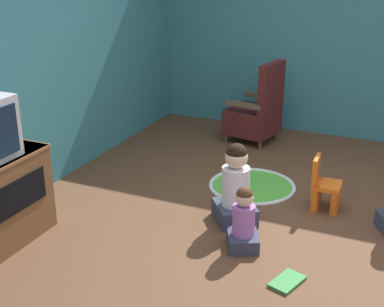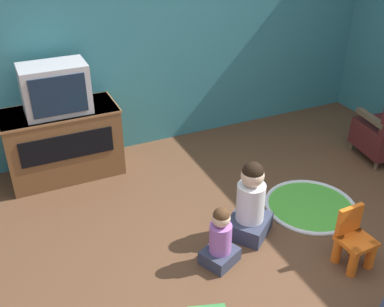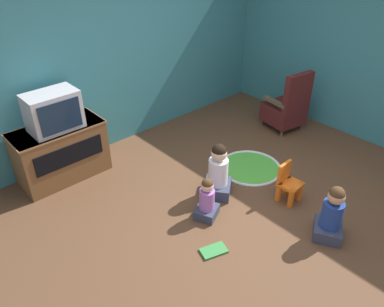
{
  "view_description": "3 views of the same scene",
  "coord_description": "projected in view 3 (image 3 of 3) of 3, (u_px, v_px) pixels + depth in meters",
  "views": [
    {
      "loc": [
        -3.91,
        -0.91,
        2.18
      ],
      "look_at": [
        -0.32,
        0.69,
        0.65
      ],
      "focal_mm": 50.0,
      "sensor_mm": 36.0,
      "label": 1
    },
    {
      "loc": [
        -1.77,
        -2.11,
        2.5
      ],
      "look_at": [
        -0.44,
        0.77,
        0.68
      ],
      "focal_mm": 42.0,
      "sensor_mm": 36.0,
      "label": 2
    },
    {
      "loc": [
        -2.75,
        -2.07,
        2.9
      ],
      "look_at": [
        -0.44,
        0.47,
        0.7
      ],
      "focal_mm": 35.0,
      "sensor_mm": 36.0,
      "label": 3
    }
  ],
  "objects": [
    {
      "name": "child_watching_center",
      "position": [
        331.0,
        216.0,
        3.86
      ],
      "size": [
        0.42,
        0.41,
        0.64
      ],
      "rotation": [
        0.0,
        0.0,
        0.5
      ],
      "color": "#33384C",
      "rests_on": "ground_plane"
    },
    {
      "name": "tv_cabinet",
      "position": [
        61.0,
        152.0,
        4.73
      ],
      "size": [
        1.11,
        0.54,
        0.71
      ],
      "color": "brown",
      "rests_on": "ground_plane"
    },
    {
      "name": "child_watching_left",
      "position": [
        218.0,
        173.0,
        4.45
      ],
      "size": [
        0.47,
        0.46,
        0.7
      ],
      "rotation": [
        0.0,
        0.0,
        0.65
      ],
      "color": "#33384C",
      "rests_on": "ground_plane"
    },
    {
      "name": "yellow_kid_chair",
      "position": [
        288.0,
        185.0,
        4.42
      ],
      "size": [
        0.26,
        0.25,
        0.48
      ],
      "rotation": [
        0.0,
        0.0,
        0.05
      ],
      "color": "orange",
      "rests_on": "ground_plane"
    },
    {
      "name": "book",
      "position": [
        214.0,
        251.0,
        3.81
      ],
      "size": [
        0.3,
        0.23,
        0.02
      ],
      "rotation": [
        0.0,
        0.0,
        2.83
      ],
      "color": "#337F3D",
      "rests_on": "ground_plane"
    },
    {
      "name": "wall_back",
      "position": [
        112.0,
        53.0,
        5.06
      ],
      "size": [
        5.62,
        0.12,
        2.64
      ],
      "color": "teal",
      "rests_on": "ground_plane"
    },
    {
      "name": "child_watching_right",
      "position": [
        207.0,
        200.0,
        4.15
      ],
      "size": [
        0.33,
        0.32,
        0.52
      ],
      "rotation": [
        0.0,
        0.0,
        0.43
      ],
      "color": "#33384C",
      "rests_on": "ground_plane"
    },
    {
      "name": "play_mat",
      "position": [
        250.0,
        168.0,
        5.06
      ],
      "size": [
        0.85,
        0.85,
        0.04
      ],
      "color": "green",
      "rests_on": "ground_plane"
    },
    {
      "name": "television",
      "position": [
        53.0,
        111.0,
        4.4
      ],
      "size": [
        0.6,
        0.39,
        0.47
      ],
      "color": "#B7B7BC",
      "rests_on": "tv_cabinet"
    },
    {
      "name": "black_armchair",
      "position": [
        287.0,
        108.0,
        5.82
      ],
      "size": [
        0.6,
        0.62,
        0.97
      ],
      "rotation": [
        0.0,
        0.0,
        2.98
      ],
      "color": "brown",
      "rests_on": "ground_plane"
    },
    {
      "name": "ground_plane",
      "position": [
        246.0,
        206.0,
        4.41
      ],
      "size": [
        30.0,
        30.0,
        0.0
      ],
      "primitive_type": "plane",
      "color": "brown"
    }
  ]
}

